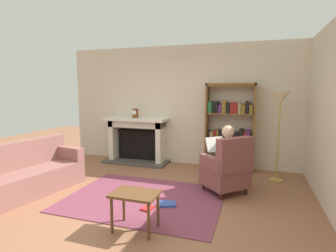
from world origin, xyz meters
name	(u,v)px	position (x,y,z in m)	size (l,w,h in m)	color
ground	(136,207)	(0.00, 0.00, 0.00)	(14.00, 14.00, 0.00)	#905D41
back_wall	(182,105)	(0.00, 2.55, 1.35)	(5.60, 0.10, 2.70)	beige
side_wall_right	(326,113)	(2.65, 1.25, 1.35)	(0.10, 5.20, 2.70)	beige
area_rug	(144,198)	(0.00, 0.30, 0.01)	(2.40, 1.80, 0.01)	brown
fireplace	(138,138)	(-1.02, 2.30, 0.57)	(1.52, 0.64, 1.06)	#4C4742
mantel_clock	(135,113)	(-1.03, 2.20, 1.17)	(0.14, 0.14, 0.22)	brown
bookshelf	(229,129)	(1.10, 2.33, 0.89)	(1.02, 0.32, 1.85)	brown
armchair_reading	(228,169)	(1.22, 0.93, 0.42)	(0.89, 0.89, 0.97)	#331E14
seated_reader	(223,155)	(1.14, 1.01, 0.62)	(0.58, 0.58, 1.14)	silver
sofa_floral	(29,174)	(-1.94, -0.05, 0.32)	(1.01, 1.80, 0.85)	#8F5C55
side_table	(135,199)	(0.27, -0.60, 0.40)	(0.56, 0.39, 0.48)	brown
scattered_books	(153,201)	(0.19, 0.20, 0.03)	(0.90, 0.68, 0.04)	#334CA5
floor_lamp	(280,106)	(2.04, 1.85, 1.42)	(0.32, 0.32, 1.68)	#B7933F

